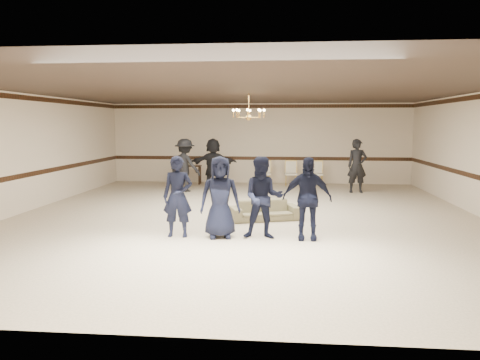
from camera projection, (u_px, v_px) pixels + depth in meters
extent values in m
cube|color=beige|center=(246.00, 216.00, 12.14)|extent=(12.00, 14.00, 0.01)
cube|color=black|center=(246.00, 91.00, 11.76)|extent=(12.00, 14.00, 0.01)
cube|color=beige|center=(260.00, 143.00, 18.87)|extent=(12.00, 0.01, 3.20)
cube|color=beige|center=(193.00, 196.00, 5.03)|extent=(12.00, 0.01, 3.20)
cube|color=beige|center=(22.00, 153.00, 12.51)|extent=(0.01, 14.00, 3.20)
cube|color=#331A0F|center=(260.00, 158.00, 18.93)|extent=(12.00, 0.02, 0.14)
cube|color=#331A0F|center=(260.00, 106.00, 18.68)|extent=(12.00, 0.02, 0.14)
imported|color=black|center=(178.00, 197.00, 9.85)|extent=(0.64, 0.43, 1.71)
imported|color=black|center=(220.00, 197.00, 9.77)|extent=(0.92, 0.69, 1.71)
imported|color=black|center=(263.00, 198.00, 9.69)|extent=(0.84, 0.66, 1.71)
imported|color=black|center=(307.00, 198.00, 9.60)|extent=(1.01, 0.43, 1.71)
imported|color=#796E51|center=(265.00, 210.00, 11.63)|extent=(1.80, 1.16, 0.49)
imported|color=black|center=(185.00, 165.00, 16.47)|extent=(1.38, 1.14, 1.86)
imported|color=black|center=(213.00, 164.00, 17.08)|extent=(1.77, 0.71, 1.86)
imported|color=black|center=(357.00, 166.00, 16.21)|extent=(0.73, 0.53, 1.86)
cube|color=black|center=(190.00, 175.00, 18.65)|extent=(0.90, 0.39, 0.75)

